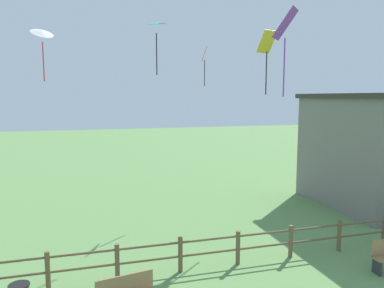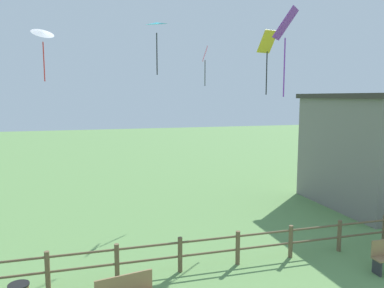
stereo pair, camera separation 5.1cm
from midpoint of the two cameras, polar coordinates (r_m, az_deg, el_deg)
wooden_fence at (r=12.12m, az=2.82°, el=-15.68°), size 21.02×0.14×1.10m
kite_white_delta at (r=17.60m, az=-21.73°, el=15.26°), size 1.22×1.17×2.30m
kite_pink_diamond at (r=19.28m, az=2.08°, el=12.82°), size 0.44×0.62×1.98m
kite_purple_streamer at (r=14.79m, az=14.14°, el=16.24°), size 1.17×1.18×3.20m
kite_yellow_diamond at (r=16.79m, az=11.47°, el=13.97°), size 0.85×0.72×2.68m
kite_cyan_delta at (r=16.14m, az=-5.33°, el=17.58°), size 1.30×1.30×2.20m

